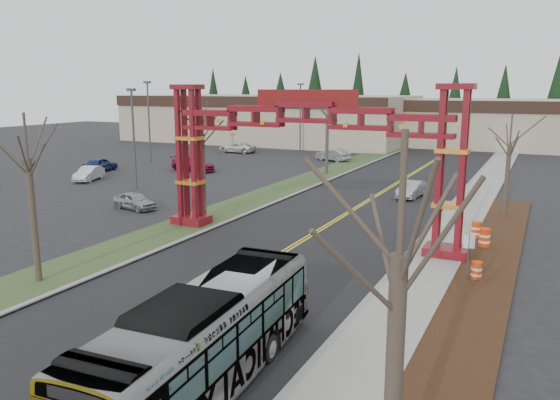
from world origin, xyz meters
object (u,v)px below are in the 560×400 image
Objects in this scene: retail_building_west at (270,118)px; parked_car_mid_b at (100,164)px; light_pole_far at (300,112)px; street_sign at (469,249)px; parked_car_far_b at (237,147)px; barrel_south at (476,271)px; parked_car_mid_a at (193,164)px; barrel_north at (476,230)px; bare_tree_median_far at (327,116)px; light_pole_mid at (149,116)px; silver_sedan at (411,189)px; light_pole_near at (133,132)px; bare_tree_right_far at (510,145)px; bare_tree_right_near at (400,257)px; parked_car_far_a at (333,155)px; transit_bus at (205,339)px; parked_car_near_a at (135,201)px; retail_building_east at (533,124)px; barrel_mid at (485,238)px; bare_tree_median_mid at (202,134)px; parked_car_near_b at (89,174)px; bare_tree_median_near at (28,159)px; gateway_arch at (306,137)px.

retail_building_west is 39.21m from parked_car_mid_b.
light_pole_far is 4.26× the size of street_sign.
parked_car_far_b is 5.62× the size of barrel_south.
parked_car_mid_b is (-8.72, -4.53, -0.02)m from parked_car_mid_a.
street_sign is 7.83m from barrel_north.
light_pole_mid reaches higher than bare_tree_median_far.
silver_sedan is 0.47× the size of light_pole_near.
parked_car_mid_a is at bearing 165.34° from bare_tree_right_far.
light_pole_mid reaches higher than bare_tree_right_near.
barrel_north is at bearing 56.79° from parked_car_far_a.
parked_car_far_a is at bearing 132.91° from bare_tree_right_far.
bare_tree_right_far reaches higher than transit_bus.
light_pole_far is (-29.00, 60.52, -0.23)m from bare_tree_right_near.
parked_car_near_a is 26.95m from light_pole_mid.
retail_building_east reaches higher than barrel_mid.
bare_tree_right_far is (18.00, 9.67, -0.77)m from bare_tree_median_mid.
parked_car_near_a is at bearing -178.28° from barrel_mid.
retail_building_west is 11.38× the size of silver_sedan.
parked_car_near_b is 0.44× the size of light_pole_far.
barrel_mid is (39.77, -12.14, -0.19)m from parked_car_mid_b.
barrel_mid is (36.45, -7.19, -0.12)m from parked_car_near_b.
bare_tree_median_mid is (-11.80, 17.49, 4.22)m from transit_bus.
transit_bus reaches higher than barrel_south.
street_sign is (39.47, -57.25, -2.18)m from retail_building_west.
light_pole_mid is at bearing 146.85° from barrel_south.
street_sign is at bearing -64.72° from silver_sedan.
parked_car_mid_b is 0.47× the size of light_pole_far.
retail_building_east is 52.99m from parked_car_mid_a.
bare_tree_median_near reaches higher than parked_car_mid_b.
retail_building_west reaches higher than silver_sedan.
bare_tree_median_far is 32.61m from street_sign.
bare_tree_right_near is at bearing -129.85° from parked_car_mid_a.
silver_sedan is 0.52× the size of bare_tree_median_mid.
retail_building_east reaches higher than barrel_north.
parked_car_far_b is at bearing 116.33° from transit_bus.
bare_tree_right_far is at bearing 5.55° from light_pole_near.
light_pole_mid is 4.32× the size of street_sign.
parked_car_mid_a is (-24.17, 4.15, 0.10)m from silver_sedan.
light_pole_mid is at bearing 84.85° from parked_car_near_b.
barrel_north is (39.12, -10.41, -0.22)m from parked_car_mid_b.
bare_tree_median_near is (-11.80, 4.08, 4.14)m from transit_bus.
bare_tree_median_mid is 1.10× the size of bare_tree_right_far.
light_pole_mid is 47.94m from street_sign.
retail_building_west reaches higher than parked_car_far_b.
bare_tree_median_far is (17.94, -12.28, 5.20)m from parked_car_far_b.
light_pole_near reaches higher than parked_car_far_a.
bare_tree_median_mid reaches higher than bare_tree_median_near.
bare_tree_median_near is at bearing -127.95° from bare_tree_right_far.
bare_tree_median_mid is 19.14m from barrel_south.
gateway_arch reaches higher than barrel_north.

